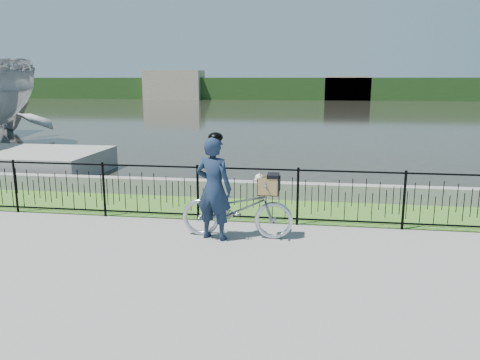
# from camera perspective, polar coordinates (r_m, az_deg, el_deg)

# --- Properties ---
(ground) EXTENTS (120.00, 120.00, 0.00)m
(ground) POSITION_cam_1_polar(r_m,az_deg,el_deg) (7.93, -0.72, -8.61)
(ground) COLOR gray
(ground) RESTS_ON ground
(grass_strip) EXTENTS (60.00, 2.00, 0.01)m
(grass_strip) POSITION_cam_1_polar(r_m,az_deg,el_deg) (10.38, 1.58, -3.54)
(grass_strip) COLOR #3D6C22
(grass_strip) RESTS_ON ground
(water) EXTENTS (120.00, 120.00, 0.00)m
(water) POSITION_cam_1_polar(r_m,az_deg,el_deg) (40.43, 6.86, 8.13)
(water) COLOR black
(water) RESTS_ON ground
(quay_wall) EXTENTS (60.00, 0.30, 0.40)m
(quay_wall) POSITION_cam_1_polar(r_m,az_deg,el_deg) (11.29, 2.20, -1.21)
(quay_wall) COLOR gray
(quay_wall) RESTS_ON ground
(fence) EXTENTS (14.00, 0.06, 1.15)m
(fence) POSITION_cam_1_polar(r_m,az_deg,el_deg) (9.27, 0.85, -1.80)
(fence) COLOR black
(fence) RESTS_ON ground
(far_treeline) EXTENTS (120.00, 6.00, 3.00)m
(far_treeline) POSITION_cam_1_polar(r_m,az_deg,el_deg) (67.34, 7.63, 10.99)
(far_treeline) COLOR #224319
(far_treeline) RESTS_ON ground
(far_building_left) EXTENTS (8.00, 4.00, 4.00)m
(far_building_left) POSITION_cam_1_polar(r_m,az_deg,el_deg) (68.09, -8.03, 11.41)
(far_building_left) COLOR gray
(far_building_left) RESTS_ON ground
(far_building_right) EXTENTS (6.00, 3.00, 3.20)m
(far_building_right) POSITION_cam_1_polar(r_m,az_deg,el_deg) (66.00, 12.92, 10.86)
(far_building_right) COLOR gray
(far_building_right) RESTS_ON ground
(bicycle_rig) EXTENTS (2.02, 0.70, 1.21)m
(bicycle_rig) POSITION_cam_1_polar(r_m,az_deg,el_deg) (8.45, -0.29, -3.44)
(bicycle_rig) COLOR #B5B9C2
(bicycle_rig) RESTS_ON ground
(cyclist) EXTENTS (0.77, 0.61, 1.92)m
(cyclist) POSITION_cam_1_polar(r_m,az_deg,el_deg) (8.27, -3.23, -0.90)
(cyclist) COLOR #142239
(cyclist) RESTS_ON ground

